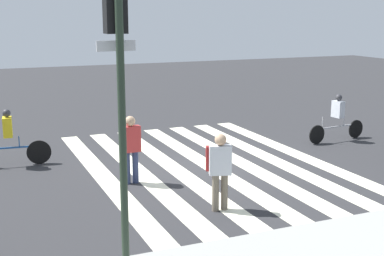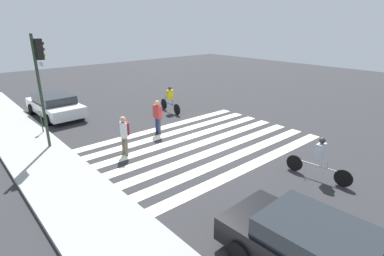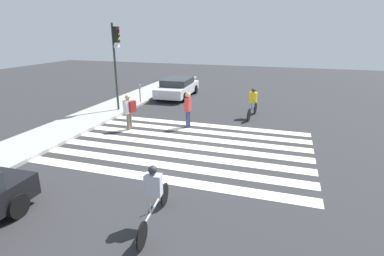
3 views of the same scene
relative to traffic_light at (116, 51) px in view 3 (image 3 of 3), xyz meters
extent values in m
plane|color=#2D2D30|center=(-4.01, -5.47, -3.47)|extent=(60.00, 60.00, 0.00)
cube|color=#9E9E99|center=(-4.01, 0.78, -3.40)|extent=(36.00, 2.50, 0.14)
cube|color=#F2EDCC|center=(-7.00, -5.47, -3.47)|extent=(0.54, 10.00, 0.01)
cube|color=#F2EDCC|center=(-6.00, -5.47, -3.47)|extent=(0.54, 10.00, 0.01)
cube|color=#F2EDCC|center=(-5.01, -5.47, -3.47)|extent=(0.54, 10.00, 0.01)
cube|color=#F2EDCC|center=(-4.01, -5.47, -3.47)|extent=(0.54, 10.00, 0.01)
cube|color=#F2EDCC|center=(-3.02, -5.47, -3.47)|extent=(0.54, 10.00, 0.01)
cube|color=#F2EDCC|center=(-2.02, -5.47, -3.47)|extent=(0.54, 10.00, 0.01)
cube|color=#F2EDCC|center=(-1.02, -5.47, -3.47)|extent=(0.54, 10.00, 0.01)
cylinder|color=#283828|center=(0.00, 0.12, -0.99)|extent=(0.12, 0.12, 4.97)
cube|color=black|center=(0.00, -0.09, 0.88)|extent=(0.32, 0.26, 0.84)
cube|color=silver|center=(0.00, -0.09, 0.28)|extent=(0.60, 0.02, 0.16)
sphere|color=#590F0F|center=(0.00, -0.25, 1.11)|extent=(0.15, 0.15, 0.15)
sphere|color=#59470F|center=(0.00, -0.25, 0.88)|extent=(0.15, 0.15, 0.15)
sphere|color=gold|center=(0.00, -0.25, 0.64)|extent=(0.15, 0.15, 0.15)
cylinder|color=#283828|center=(2.14, -0.21, -2.97)|extent=(0.06, 0.06, 1.00)
cylinder|color=gray|center=(2.14, -0.21, -2.37)|extent=(0.15, 0.15, 0.22)
sphere|color=gray|center=(2.14, -0.21, -2.26)|extent=(0.14, 0.14, 0.14)
cylinder|color=navy|center=(-1.66, -4.71, -3.06)|extent=(0.15, 0.15, 0.82)
cylinder|color=navy|center=(-1.44, -4.71, -3.06)|extent=(0.15, 0.15, 0.82)
cube|color=#B73333|center=(-1.55, -4.71, -2.32)|extent=(0.49, 0.23, 0.65)
sphere|color=tan|center=(-1.55, -4.71, -1.87)|extent=(0.26, 0.26, 0.26)
cylinder|color=#6B6051|center=(-2.88, -2.13, -3.07)|extent=(0.15, 0.15, 0.81)
cylinder|color=#6B6051|center=(-2.67, -2.13, -3.07)|extent=(0.15, 0.15, 0.81)
cube|color=silver|center=(-2.77, -2.13, -2.34)|extent=(0.52, 0.36, 0.64)
sphere|color=tan|center=(-2.77, -2.13, -1.89)|extent=(0.25, 0.25, 0.25)
cube|color=maroon|center=(-2.71, -2.31, -2.34)|extent=(0.39, 0.27, 0.54)
cylinder|color=black|center=(-8.34, -6.29, -3.16)|extent=(0.63, 0.11, 0.63)
cylinder|color=black|center=(-10.09, -6.48, -3.16)|extent=(0.63, 0.11, 0.63)
cube|color=#B2B2B7|center=(-9.22, -6.38, -2.99)|extent=(1.49, 0.20, 0.04)
cylinder|color=#B2B2B7|center=(-9.52, -6.42, -2.83)|extent=(0.03, 0.03, 0.32)
cylinder|color=#B2B2B7|center=(-8.56, -6.31, -2.79)|extent=(0.03, 0.03, 0.40)
cube|color=silver|center=(-9.22, -6.38, -2.39)|extent=(0.28, 0.42, 0.55)
sphere|color=#333338|center=(-9.22, -6.38, -2.00)|extent=(0.22, 0.22, 0.22)
cylinder|color=black|center=(1.94, -7.61, -3.13)|extent=(0.68, 0.11, 0.68)
cylinder|color=black|center=(0.36, -7.44, -3.13)|extent=(0.68, 0.11, 0.68)
cube|color=#1E4C8C|center=(1.15, -7.53, -2.94)|extent=(1.35, 0.18, 0.04)
cylinder|color=#1E4C8C|center=(0.87, -7.50, -2.78)|extent=(0.03, 0.03, 0.32)
cylinder|color=#1E4C8C|center=(1.74, -7.59, -2.74)|extent=(0.03, 0.03, 0.40)
cube|color=yellow|center=(1.15, -7.53, -2.35)|extent=(0.28, 0.42, 0.55)
sphere|color=#333338|center=(1.15, -7.53, -1.95)|extent=(0.22, 0.22, 0.22)
cylinder|color=black|center=(-10.02, -2.93, -3.15)|extent=(0.65, 0.22, 0.64)
cube|color=silver|center=(4.97, -1.76, -2.91)|extent=(4.76, 2.12, 0.61)
cube|color=#23282D|center=(4.97, -1.76, -2.37)|extent=(2.65, 1.88, 0.45)
cylinder|color=black|center=(6.38, -0.75, -3.15)|extent=(0.65, 0.23, 0.64)
cylinder|color=black|center=(6.46, -2.65, -3.15)|extent=(0.65, 0.23, 0.64)
cylinder|color=black|center=(3.47, -0.87, -3.15)|extent=(0.65, 0.23, 0.64)
cylinder|color=black|center=(3.55, -2.76, -3.15)|extent=(0.65, 0.23, 0.64)
camera|label=1|loc=(2.13, 7.78, 0.77)|focal=50.00mm
camera|label=2|loc=(-13.55, 3.44, 1.92)|focal=28.00mm
camera|label=3|loc=(-14.97, -9.17, 1.11)|focal=28.00mm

